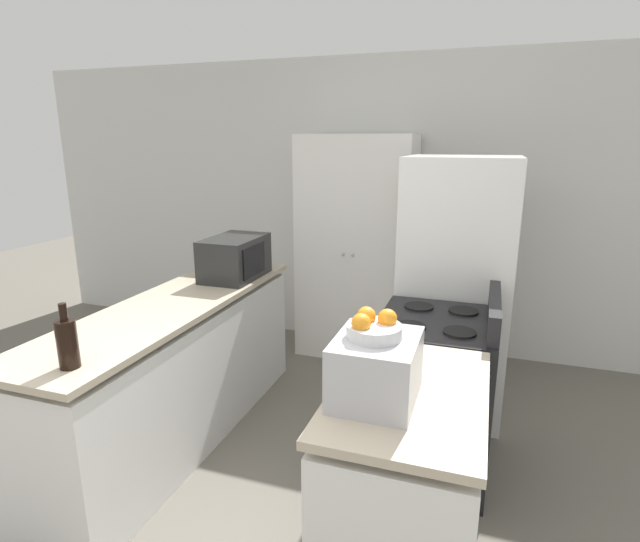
{
  "coord_description": "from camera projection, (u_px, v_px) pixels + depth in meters",
  "views": [
    {
      "loc": [
        1.02,
        -1.25,
        1.88
      ],
      "look_at": [
        0.0,
        1.76,
        1.05
      ],
      "focal_mm": 28.0,
      "sensor_mm": 36.0,
      "label": 1
    }
  ],
  "objects": [
    {
      "name": "counter_left",
      "position": [
        177.0,
        373.0,
        3.19
      ],
      "size": [
        0.6,
        2.24,
        0.92
      ],
      "color": "silver",
      "rests_on": "ground_plane"
    },
    {
      "name": "fruit_bowl",
      "position": [
        373.0,
        327.0,
        1.86
      ],
      "size": [
        0.21,
        0.21,
        0.1
      ],
      "color": "silver",
      "rests_on": "toaster_oven"
    },
    {
      "name": "counter_right",
      "position": [
        405.0,
        491.0,
        2.11
      ],
      "size": [
        0.6,
        0.95,
        0.92
      ],
      "color": "silver",
      "rests_on": "ground_plane"
    },
    {
      "name": "refrigerator",
      "position": [
        455.0,
        288.0,
        3.46
      ],
      "size": [
        0.75,
        0.72,
        1.79
      ],
      "color": "white",
      "rests_on": "ground_plane"
    },
    {
      "name": "toaster_oven",
      "position": [
        376.0,
        369.0,
        1.89
      ],
      "size": [
        0.32,
        0.36,
        0.25
      ],
      "color": "#B2B2B7",
      "rests_on": "counter_right"
    },
    {
      "name": "microwave",
      "position": [
        235.0,
        258.0,
        3.58
      ],
      "size": [
        0.34,
        0.53,
        0.3
      ],
      "color": "black",
      "rests_on": "counter_left"
    },
    {
      "name": "pantry_cabinet",
      "position": [
        356.0,
        248.0,
        4.38
      ],
      "size": [
        0.97,
        0.55,
        1.93
      ],
      "color": "white",
      "rests_on": "ground_plane"
    },
    {
      "name": "stove",
      "position": [
        433.0,
        393.0,
        2.88
      ],
      "size": [
        0.66,
        0.72,
        1.08
      ],
      "color": "black",
      "rests_on": "ground_plane"
    },
    {
      "name": "wine_bottle",
      "position": [
        67.0,
        343.0,
        2.16
      ],
      "size": [
        0.09,
        0.09,
        0.29
      ],
      "color": "black",
      "rests_on": "counter_left"
    },
    {
      "name": "wall_back",
      "position": [
        372.0,
        206.0,
        4.57
      ],
      "size": [
        7.0,
        0.06,
        2.6
      ],
      "color": "silver",
      "rests_on": "ground_plane"
    }
  ]
}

